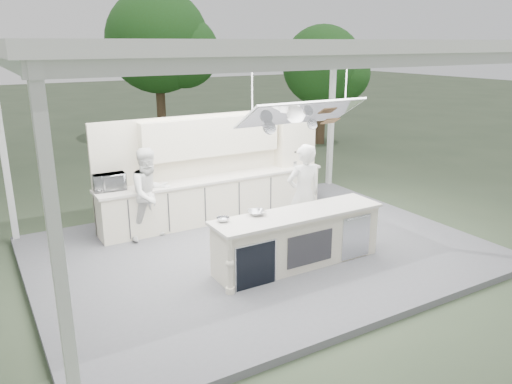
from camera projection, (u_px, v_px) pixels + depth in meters
ground at (261, 254)px, 9.38m from camera, size 90.00×90.00×0.00m
stage_deck at (261, 251)px, 9.36m from camera, size 8.00×6.00×0.12m
tent at (262, 49)px, 8.30m from camera, size 8.20×6.20×3.86m
demo_island at (297, 239)px, 8.54m from camera, size 3.10×0.79×0.95m
back_counter at (216, 198)px, 10.78m from camera, size 5.08×0.72×0.95m
back_wall_unit at (229, 150)px, 10.88m from camera, size 5.05×0.48×2.25m
tree_cluster at (104, 59)px, 16.42m from camera, size 19.55×9.40×5.85m
head_chef at (304, 195)px, 9.36m from camera, size 0.75×0.53×1.93m
sous_chef at (150, 194)px, 9.60m from camera, size 1.01×0.87×1.81m
toaster_oven at (109, 181)px, 9.67m from camera, size 0.62×0.43×0.33m
bowl_large at (257, 213)px, 8.30m from camera, size 0.34×0.34×0.07m
bowl_small at (223, 219)px, 7.99m from camera, size 0.22×0.22×0.07m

